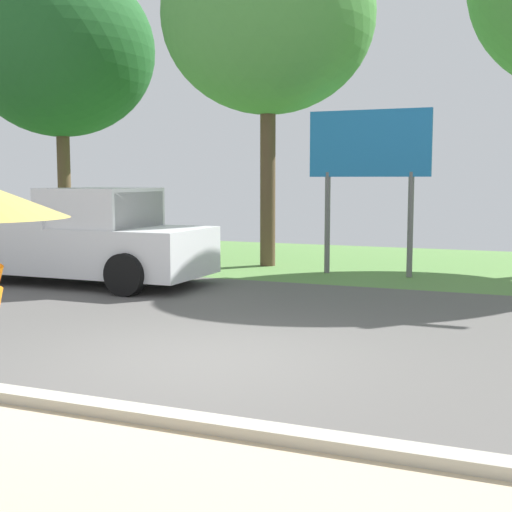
% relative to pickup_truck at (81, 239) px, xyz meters
% --- Properties ---
extents(ground_plane, '(40.00, 22.00, 0.20)m').
position_rel_pickup_truck_xyz_m(ground_plane, '(4.84, -1.46, -0.92)').
color(ground_plane, '#565451').
extents(pickup_truck, '(5.20, 2.28, 1.88)m').
position_rel_pickup_truck_xyz_m(pickup_truck, '(0.00, 0.00, 0.00)').
color(pickup_truck, silver).
rests_on(pickup_truck, ground_plane).
extents(roadside_billboard, '(2.60, 0.12, 3.50)m').
position_rel_pickup_truck_xyz_m(roadside_billboard, '(4.97, 3.30, 1.68)').
color(roadside_billboard, slate).
rests_on(roadside_billboard, ground_plane).
extents(tree_left_far, '(5.15, 5.15, 7.89)m').
position_rel_pickup_truck_xyz_m(tree_left_far, '(-3.98, 4.68, 4.67)').
color(tree_left_far, brown).
rests_on(tree_left_far, ground_plane).
extents(tree_center_back, '(4.93, 4.93, 8.03)m').
position_rel_pickup_truck_xyz_m(tree_center_back, '(2.39, 4.00, 4.90)').
color(tree_center_back, brown).
rests_on(tree_center_back, ground_plane).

